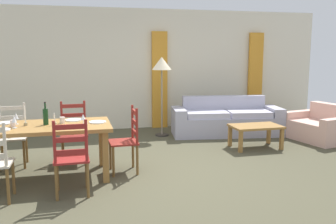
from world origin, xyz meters
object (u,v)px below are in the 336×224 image
dining_chair_near_right (71,158)px  wine_glass_far_left (16,116)px  wine_glass_near_right (83,117)px  coffee_cup_primary (62,120)px  standing_lamp (162,68)px  dining_chair_far_left (12,135)px  dining_chair_head_east (127,140)px  wine_bottle (46,116)px  dining_chair_far_right (74,132)px  couch (226,121)px  armchair_upholstered (319,128)px  dining_table (40,132)px  coffee_cup_secondary (13,123)px  wine_glass_near_left (14,120)px  coffee_table (256,129)px

dining_chair_near_right → wine_glass_far_left: size_ratio=5.96×
wine_glass_near_right → coffee_cup_primary: wine_glass_near_right is taller
standing_lamp → coffee_cup_primary: bearing=-132.3°
dining_chair_far_left → wine_glass_far_left: dining_chair_far_left is taller
dining_chair_far_left → coffee_cup_primary: size_ratio=10.67×
dining_chair_head_east → wine_bottle: size_ratio=3.04×
dining_chair_far_right → wine_bottle: size_ratio=3.04×
dining_chair_far_right → wine_glass_near_right: (0.14, -0.89, 0.38)m
dining_chair_head_east → wine_glass_far_left: 1.56m
standing_lamp → wine_glass_far_left: bearing=-141.1°
dining_chair_head_east → wine_glass_far_left: (-1.50, 0.15, 0.38)m
dining_chair_head_east → couch: bearing=40.0°
coffee_cup_primary → armchair_upholstered: 5.02m
dining_chair_near_right → dining_chair_head_east: 1.08m
dining_table → dining_chair_far_left: bearing=122.9°
dining_chair_head_east → coffee_cup_secondary: dining_chair_head_east is taller
dining_table → wine_glass_far_left: wine_glass_far_left is taller
dining_table → dining_chair_far_right: 0.88m
dining_chair_far_right → dining_chair_head_east: (0.74, -0.74, 0.00)m
armchair_upholstered → dining_chair_far_right: bearing=-176.2°
dining_chair_far_left → armchair_upholstered: size_ratio=0.74×
dining_chair_near_right → dining_chair_head_east: size_ratio=1.00×
dining_chair_far_left → wine_glass_near_left: bearing=-78.4°
dining_chair_far_right → coffee_table: (3.21, 0.05, -0.12)m
wine_glass_near_right → dining_table: bearing=165.3°
dining_chair_near_right → wine_glass_near_right: 0.74m
armchair_upholstered → wine_glass_near_right: bearing=-165.3°
dining_chair_far_right → coffee_table: dining_chair_far_right is taller
dining_chair_near_right → armchair_upholstered: size_ratio=0.74×
wine_glass_near_right → standing_lamp: standing_lamp is taller
wine_glass_far_left → coffee_cup_primary: size_ratio=1.79×
dining_table → wine_bottle: (0.08, 0.02, 0.20)m
coffee_cup_primary → coffee_cup_secondary: 0.64m
dining_chair_far_left → coffee_cup_secondary: size_ratio=10.67×
dining_chair_far_right → dining_chair_near_right: bearing=-91.2°
dining_table → wine_glass_near_right: (0.58, -0.15, 0.20)m
dining_table → dining_chair_far_right: size_ratio=1.98×
dining_chair_far_right → coffee_cup_secondary: (-0.78, -0.75, 0.32)m
dining_table → wine_bottle: bearing=13.7°
wine_glass_near_left → wine_glass_far_left: same height
wine_bottle → coffee_table: bearing=12.2°
dining_chair_far_left → coffee_table: 4.13m
wine_glass_near_left → standing_lamp: size_ratio=0.10×
wine_glass_near_left → coffee_cup_secondary: (-0.03, 0.11, -0.07)m
dining_chair_far_left → wine_bottle: (0.56, -0.71, 0.39)m
coffee_cup_secondary → dining_table: bearing=1.6°
wine_bottle → couch: (3.50, 1.99, -0.58)m
couch → standing_lamp: standing_lamp is taller
wine_glass_far_left → coffee_cup_primary: 0.62m
dining_chair_head_east → coffee_table: size_ratio=1.07×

